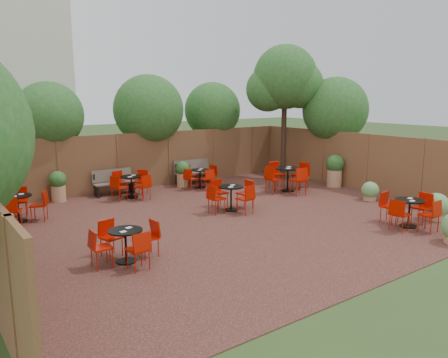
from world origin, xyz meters
TOP-DOWN VIEW (x-y plane):
  - ground at (0.00, 0.00)m, footprint 80.00×80.00m
  - courtyard_paving at (0.00, 0.00)m, footprint 12.00×10.00m
  - fence_back at (0.00, 5.00)m, footprint 12.00×0.08m
  - fence_right at (6.00, 0.00)m, footprint 0.08×10.00m
  - overhang_foliage at (-2.14, 2.23)m, footprint 15.91×10.81m
  - courtyard_tree at (5.12, 3.26)m, footprint 2.64×2.54m
  - park_bench_left at (-1.37, 4.62)m, footprint 1.37×0.47m
  - park_bench_right at (1.78, 4.62)m, footprint 1.47×0.55m
  - bistro_tables at (0.29, 1.18)m, footprint 9.97×8.59m
  - planters at (-0.24, 3.27)m, footprint 11.67×4.14m
  - low_shrubs at (3.97, -3.34)m, footprint 2.55×4.28m

SIDE VIEW (x-z plane):
  - ground at x=0.00m, z-range 0.00..0.00m
  - courtyard_paving at x=0.00m, z-range 0.00..0.02m
  - low_shrubs at x=3.97m, z-range -0.01..0.71m
  - bistro_tables at x=0.29m, z-range -0.03..0.92m
  - park_bench_left at x=-1.37m, z-range 0.03..0.87m
  - park_bench_right at x=1.78m, z-range 0.03..0.93m
  - planters at x=-0.24m, z-range 0.02..1.19m
  - fence_back at x=0.00m, z-range 0.00..2.00m
  - fence_right at x=6.00m, z-range 0.00..2.00m
  - overhang_foliage at x=-2.14m, z-range 1.39..4.13m
  - courtyard_tree at x=5.12m, z-range 1.22..6.41m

